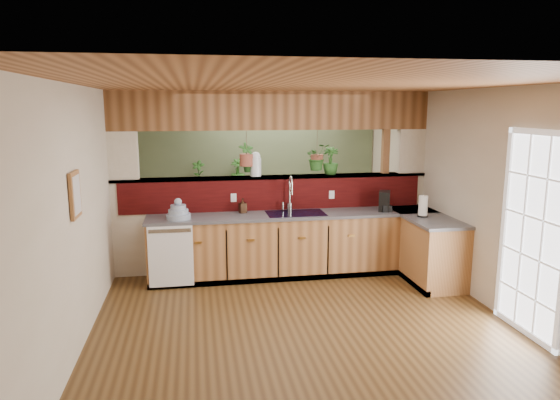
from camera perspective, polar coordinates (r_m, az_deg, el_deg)
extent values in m
cube|color=#4D3317|center=(6.34, 1.31, -11.44)|extent=(4.60, 7.00, 0.01)
cube|color=brown|center=(5.88, 1.42, 12.76)|extent=(4.60, 7.00, 0.01)
cube|color=beige|center=(9.39, -2.79, 4.00)|extent=(4.60, 0.02, 2.60)
cube|color=beige|center=(2.76, 15.99, -12.87)|extent=(4.60, 0.02, 2.60)
cube|color=beige|center=(5.98, -20.83, -0.49)|extent=(0.02, 7.00, 2.60)
cube|color=beige|center=(6.80, 20.74, 0.79)|extent=(0.02, 7.00, 2.60)
cube|color=beige|center=(7.40, -0.69, -2.70)|extent=(4.60, 0.15, 1.35)
cube|color=#390707|center=(7.23, -0.59, 0.62)|extent=(4.40, 0.02, 0.45)
cube|color=brown|center=(7.27, -0.70, 2.64)|extent=(4.60, 0.21, 0.04)
cube|color=brown|center=(7.20, -0.72, 10.18)|extent=(4.60, 0.15, 0.55)
cube|color=beige|center=(7.21, -17.48, 4.72)|extent=(0.40, 0.15, 0.70)
cube|color=beige|center=(7.85, 14.68, 5.30)|extent=(0.40, 0.15, 0.70)
cube|color=brown|center=(7.74, 11.84, 2.37)|extent=(0.10, 0.10, 2.60)
cube|color=brown|center=(7.27, -0.70, 2.64)|extent=(4.60, 0.21, 0.04)
cube|color=brown|center=(7.20, -0.72, 10.18)|extent=(4.60, 0.15, 0.55)
cube|color=#5A6B49|center=(9.38, -2.78, 3.99)|extent=(4.55, 0.02, 2.55)
cube|color=#915D32|center=(7.15, 1.78, -5.21)|extent=(4.10, 0.60, 0.86)
cube|color=#4A494E|center=(7.04, 1.80, -1.68)|extent=(4.14, 0.64, 0.04)
cube|color=#915D32|center=(7.31, 16.12, -5.29)|extent=(0.60, 1.48, 0.86)
cube|color=#4A494E|center=(7.20, 16.31, -1.84)|extent=(0.64, 1.52, 0.04)
cube|color=#915D32|center=(7.69, 14.71, -4.43)|extent=(0.60, 0.60, 0.86)
cube|color=#4A494E|center=(7.58, 14.87, -1.15)|extent=(0.64, 0.64, 0.04)
cube|color=black|center=(7.02, 2.21, -8.87)|extent=(4.10, 0.06, 0.08)
cube|color=black|center=(7.31, 14.04, -8.38)|extent=(0.06, 1.48, 0.08)
cube|color=white|center=(6.72, -12.37, -6.33)|extent=(0.58, 0.02, 0.82)
cube|color=#B7B7B2|center=(6.61, -12.49, -3.46)|extent=(0.54, 0.01, 0.05)
cube|color=black|center=(7.04, 1.80, -1.64)|extent=(0.82, 0.50, 0.03)
cube|color=black|center=(7.02, 0.28, -2.38)|extent=(0.34, 0.40, 0.16)
cube|color=black|center=(7.10, 3.30, -2.26)|extent=(0.34, 0.40, 0.16)
cube|color=white|center=(5.77, 26.84, -3.86)|extent=(0.06, 1.02, 2.16)
cube|color=#915D32|center=(5.16, -22.38, 0.56)|extent=(0.03, 0.35, 0.45)
cube|color=silver|center=(5.15, -22.21, 0.56)|extent=(0.01, 0.27, 0.37)
cylinder|color=#B7B7B2|center=(7.21, 1.11, -0.78)|extent=(0.08, 0.08, 0.11)
cylinder|color=#B7B7B2|center=(7.17, 1.11, 0.76)|extent=(0.03, 0.03, 0.31)
torus|color=#B7B7B2|center=(7.07, 1.24, 1.89)|extent=(0.22, 0.11, 0.22)
cylinder|color=#B7B7B2|center=(6.99, 1.39, 1.14)|extent=(0.03, 0.03, 0.13)
cylinder|color=#B7B7B2|center=(7.19, 0.34, -0.64)|extent=(0.03, 0.03, 0.11)
cylinder|color=#8998B1|center=(6.80, -11.52, -1.86)|extent=(0.33, 0.33, 0.07)
cylinder|color=#8998B1|center=(6.79, -11.55, -1.31)|extent=(0.27, 0.27, 0.06)
cylinder|color=#8998B1|center=(6.77, -11.56, -0.80)|extent=(0.20, 0.20, 0.06)
sphere|color=#8998B1|center=(6.76, -11.59, -0.21)|extent=(0.10, 0.10, 0.10)
imported|color=#321E12|center=(7.06, -4.29, -0.64)|extent=(0.12, 0.12, 0.21)
cube|color=black|center=(7.34, 11.84, -0.11)|extent=(0.15, 0.25, 0.29)
cube|color=black|center=(7.28, 12.06, -0.97)|extent=(0.13, 0.10, 0.10)
cylinder|color=silver|center=(7.29, 11.99, -0.64)|extent=(0.08, 0.08, 0.08)
cylinder|color=black|center=(7.09, 15.98, -1.76)|extent=(0.15, 0.15, 0.02)
cylinder|color=#B7B7B2|center=(7.06, 16.04, -0.60)|extent=(0.02, 0.02, 0.31)
cylinder|color=white|center=(7.06, 16.04, -0.60)|extent=(0.12, 0.12, 0.27)
cylinder|color=silver|center=(7.22, -2.79, 3.78)|extent=(0.16, 0.16, 0.26)
sphere|color=silver|center=(7.20, -2.80, 4.96)|extent=(0.14, 0.14, 0.14)
imported|color=#24541D|center=(7.43, 5.80, 4.49)|extent=(0.28, 0.28, 0.41)
cylinder|color=brown|center=(7.17, -3.86, 6.51)|extent=(0.01, 0.01, 0.36)
cylinder|color=brown|center=(7.19, -3.83, 4.59)|extent=(0.20, 0.20, 0.17)
imported|color=#24541D|center=(7.17, -3.86, 6.61)|extent=(0.26, 0.21, 0.43)
cylinder|color=brown|center=(7.35, 4.27, 6.54)|extent=(0.01, 0.01, 0.38)
cylinder|color=brown|center=(7.37, 4.25, 4.61)|extent=(0.18, 0.18, 0.15)
imported|color=#24541D|center=(7.35, 4.27, 6.42)|extent=(0.42, 0.38, 0.39)
cube|color=black|center=(9.22, -6.89, -1.23)|extent=(1.51, 0.54, 0.98)
imported|color=#24541D|center=(9.09, -9.30, 3.11)|extent=(0.27, 0.23, 0.45)
imported|color=#24541D|center=(9.12, -4.85, 3.28)|extent=(0.32, 0.32, 0.46)
imported|color=#24541D|center=(8.47, 6.45, -3.27)|extent=(0.75, 0.69, 0.71)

